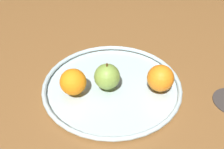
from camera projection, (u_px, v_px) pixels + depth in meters
The scene contains 5 objects.
ground_plane at pixel (112, 93), 76.74cm from camera, with size 135.57×135.57×4.00cm, color brown.
fruit_bowl at pixel (112, 85), 74.90cm from camera, with size 38.54×38.54×1.80cm.
apple at pixel (107, 77), 71.02cm from camera, with size 6.95×6.95×7.75cm.
orange_center at pixel (160, 77), 70.65cm from camera, with size 7.15×7.15×7.15cm, color orange.
orange_back_right at pixel (73, 82), 69.35cm from camera, with size 6.96×6.96×6.96cm, color orange.
Camera 1 is at (55.52, 9.71, 50.34)cm, focal length 43.17 mm.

